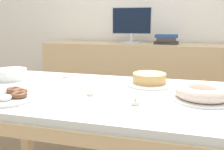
{
  "coord_description": "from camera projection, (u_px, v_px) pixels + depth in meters",
  "views": [
    {
      "loc": [
        0.39,
        -1.27,
        1.14
      ],
      "look_at": [
        -0.01,
        0.18,
        0.82
      ],
      "focal_mm": 40.0,
      "sensor_mm": 36.0,
      "label": 1
    }
  ],
  "objects": [
    {
      "name": "wall_back",
      "position": [
        147.0,
        7.0,
        2.82
      ],
      "size": [
        8.0,
        0.1,
        2.6
      ],
      "primitive_type": "cube",
      "color": "white",
      "rests_on": "ground"
    },
    {
      "name": "dining_table",
      "position": [
        105.0,
        108.0,
        1.39
      ],
      "size": [
        1.72,
        0.89,
        0.76
      ],
      "color": "silver",
      "rests_on": "ground"
    },
    {
      "name": "sideboard",
      "position": [
        141.0,
        86.0,
        2.72
      ],
      "size": [
        2.11,
        0.44,
        0.92
      ],
      "color": "#D1B284",
      "rests_on": "ground"
    },
    {
      "name": "computer_monitor",
      "position": [
        132.0,
        25.0,
        2.61
      ],
      "size": [
        0.42,
        0.2,
        0.38
      ],
      "color": "silver",
      "rests_on": "sideboard"
    },
    {
      "name": "book_stack",
      "position": [
        166.0,
        39.0,
        2.55
      ],
      "size": [
        0.25,
        0.17,
        0.1
      ],
      "color": "#3F3838",
      "rests_on": "sideboard"
    },
    {
      "name": "cake_chocolate_round",
      "position": [
        149.0,
        80.0,
        1.54
      ],
      "size": [
        0.3,
        0.3,
        0.07
      ],
      "color": "white",
      "rests_on": "dining_table"
    },
    {
      "name": "cake_golden_bundt",
      "position": [
        202.0,
        93.0,
        1.23
      ],
      "size": [
        0.3,
        0.3,
        0.07
      ],
      "color": "white",
      "rests_on": "dining_table"
    },
    {
      "name": "pastry_platter",
      "position": [
        7.0,
        96.0,
        1.26
      ],
      "size": [
        0.32,
        0.32,
        0.04
      ],
      "color": "white",
      "rests_on": "dining_table"
    },
    {
      "name": "plate_stack",
      "position": [
        11.0,
        74.0,
        1.67
      ],
      "size": [
        0.21,
        0.21,
        0.07
      ],
      "color": "white",
      "rests_on": "dining_table"
    },
    {
      "name": "tealight_near_front",
      "position": [
        135.0,
        103.0,
        1.16
      ],
      "size": [
        0.04,
        0.04,
        0.04
      ],
      "color": "silver",
      "rests_on": "dining_table"
    },
    {
      "name": "tealight_right_edge",
      "position": [
        204.0,
        82.0,
        1.55
      ],
      "size": [
        0.04,
        0.04,
        0.04
      ],
      "color": "silver",
      "rests_on": "dining_table"
    },
    {
      "name": "tealight_near_cakes",
      "position": [
        90.0,
        94.0,
        1.31
      ],
      "size": [
        0.04,
        0.04,
        0.04
      ],
      "color": "silver",
      "rests_on": "dining_table"
    },
    {
      "name": "tealight_left_edge",
      "position": [
        65.0,
        76.0,
        1.72
      ],
      "size": [
        0.04,
        0.04,
        0.04
      ],
      "color": "silver",
      "rests_on": "dining_table"
    }
  ]
}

